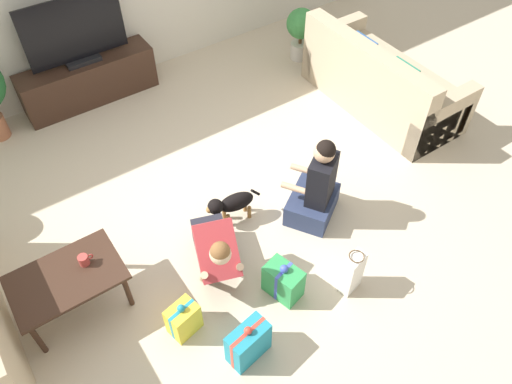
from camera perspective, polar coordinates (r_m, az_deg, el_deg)
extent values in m
plane|color=beige|center=(4.91, -4.16, -1.98)|extent=(16.00, 16.00, 0.00)
cube|color=tan|center=(6.16, 14.19, 11.53)|extent=(0.87, 1.93, 0.45)
cube|color=tan|center=(5.71, 12.57, 14.03)|extent=(0.20, 1.93, 0.42)
cube|color=tan|center=(5.71, 20.48, 7.56)|extent=(0.87, 0.16, 0.63)
cube|color=tan|center=(6.61, 8.90, 16.11)|extent=(0.87, 0.16, 0.63)
cube|color=#288E6B|center=(5.71, 16.17, 12.51)|extent=(0.18, 0.34, 0.32)
cube|color=#3366AD|center=(6.05, 11.83, 15.59)|extent=(0.18, 0.34, 0.32)
cube|color=#382319|center=(4.19, -20.91, -9.15)|extent=(0.86, 0.57, 0.03)
cylinder|color=#382319|center=(4.26, -23.72, -15.08)|extent=(0.04, 0.04, 0.42)
cylinder|color=#382319|center=(4.25, -14.49, -10.84)|extent=(0.04, 0.04, 0.42)
cylinder|color=#382319|center=(4.52, -25.41, -10.62)|extent=(0.04, 0.04, 0.42)
cylinder|color=#382319|center=(4.51, -16.82, -6.68)|extent=(0.04, 0.04, 0.42)
cube|color=#382319|center=(6.34, -18.55, 11.96)|extent=(1.57, 0.38, 0.52)
cube|color=black|center=(6.19, -19.19, 14.07)|extent=(0.39, 0.20, 0.05)
cube|color=black|center=(6.00, -20.13, 17.08)|extent=(1.12, 0.03, 0.72)
cylinder|color=beige|center=(6.88, 4.99, 15.83)|extent=(0.24, 0.24, 0.22)
cylinder|color=brown|center=(6.79, 5.08, 17.01)|extent=(0.04, 0.04, 0.11)
sphere|color=#3D8E47|center=(6.68, 5.21, 18.62)|extent=(0.38, 0.38, 0.38)
cube|color=#23232D|center=(4.48, -5.07, -6.00)|extent=(0.41, 0.51, 0.28)
cube|color=#AD3338|center=(4.08, -4.51, -6.67)|extent=(0.46, 0.57, 0.46)
sphere|color=beige|center=(3.81, -4.09, -7.05)|extent=(0.17, 0.17, 0.17)
sphere|color=brown|center=(3.78, -4.12, -6.79)|extent=(0.16, 0.16, 0.16)
cylinder|color=beige|center=(4.16, -6.02, -9.61)|extent=(0.14, 0.27, 0.40)
cylinder|color=beige|center=(4.18, -2.11, -8.77)|extent=(0.14, 0.27, 0.40)
cube|color=#283351|center=(4.81, 6.41, -1.40)|extent=(0.65, 0.62, 0.24)
cube|color=black|center=(4.53, 7.51, 1.42)|extent=(0.38, 0.34, 0.50)
sphere|color=tan|center=(4.30, 7.82, 4.52)|extent=(0.19, 0.19, 0.19)
sphere|color=black|center=(4.27, 7.99, 4.81)|extent=(0.17, 0.17, 0.17)
cylinder|color=tan|center=(4.70, 5.54, 2.54)|extent=(0.19, 0.25, 0.06)
cylinder|color=tan|center=(4.53, 4.48, 0.42)|extent=(0.19, 0.25, 0.06)
ellipsoid|color=black|center=(4.66, -2.27, -1.14)|extent=(0.36, 0.20, 0.17)
sphere|color=black|center=(4.57, -4.67, -1.67)|extent=(0.15, 0.15, 0.15)
sphere|color=olive|center=(4.57, -5.33, -2.03)|extent=(0.07, 0.07, 0.07)
cylinder|color=black|center=(4.69, -0.08, -0.04)|extent=(0.10, 0.04, 0.11)
cylinder|color=olive|center=(4.78, -3.66, -2.45)|extent=(0.04, 0.04, 0.14)
cylinder|color=olive|center=(4.72, -3.19, -3.24)|extent=(0.04, 0.04, 0.14)
cylinder|color=olive|center=(4.83, -1.26, -1.54)|extent=(0.04, 0.04, 0.14)
cylinder|color=olive|center=(4.78, -0.77, -2.31)|extent=(0.04, 0.04, 0.14)
cube|color=#2D934C|center=(4.23, 3.13, -10.15)|extent=(0.27, 0.35, 0.32)
cube|color=#3D51BC|center=(4.23, 3.13, -10.15)|extent=(0.20, 0.08, 0.33)
sphere|color=#3D51BC|center=(4.07, 3.23, -8.77)|extent=(0.07, 0.07, 0.07)
cube|color=teal|center=(3.95, -0.89, -16.87)|extent=(0.36, 0.23, 0.35)
cube|color=red|center=(3.95, -0.89, -16.87)|extent=(0.34, 0.09, 0.36)
sphere|color=red|center=(3.76, -0.93, -15.57)|extent=(0.06, 0.06, 0.06)
cube|color=yellow|center=(4.10, -8.29, -14.20)|extent=(0.28, 0.23, 0.30)
cube|color=teal|center=(4.10, -8.29, -14.20)|extent=(0.25, 0.08, 0.30)
sphere|color=teal|center=(3.95, -8.57, -13.01)|extent=(0.06, 0.06, 0.06)
cube|color=white|center=(4.27, 10.96, -9.06)|extent=(0.21, 0.15, 0.44)
torus|color=#4C3823|center=(4.08, 11.44, -7.22)|extent=(0.15, 0.15, 0.01)
cylinder|color=#B23D38|center=(4.16, -19.09, -7.37)|extent=(0.08, 0.08, 0.09)
torus|color=#B23D38|center=(4.16, -18.46, -7.03)|extent=(0.06, 0.01, 0.06)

